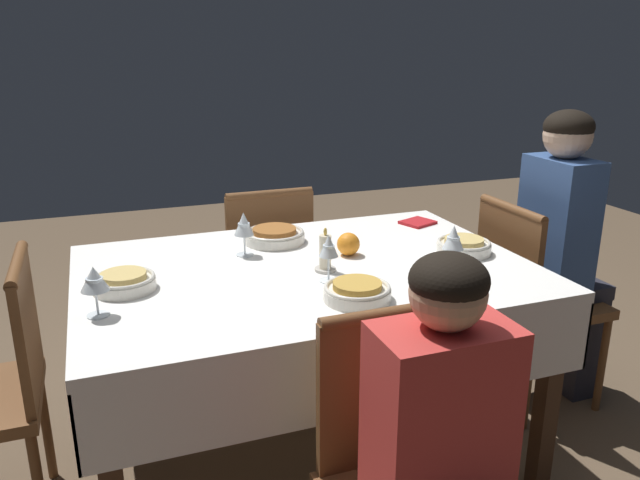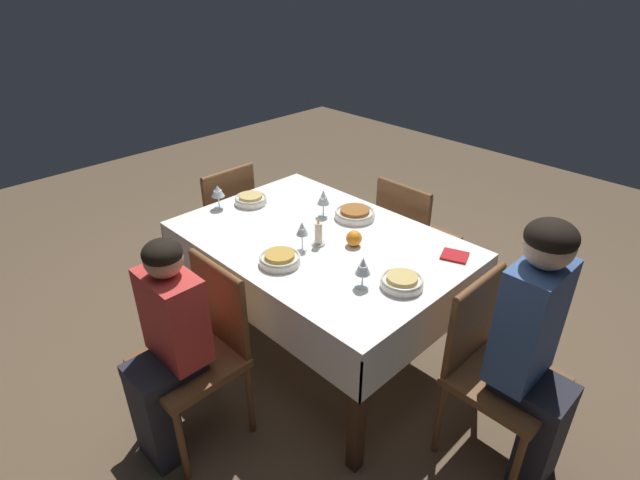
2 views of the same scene
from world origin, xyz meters
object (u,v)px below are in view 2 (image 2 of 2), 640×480
at_px(chair_east, 221,218).
at_px(bowl_east, 251,199).
at_px(candle_centerpiece, 318,235).
at_px(chair_west, 493,363).
at_px(person_adult_denim, 536,345).
at_px(chair_north, 201,346).
at_px(wine_glass_east, 218,192).
at_px(person_child_red, 166,346).
at_px(bowl_west, 402,281).
at_px(orange_fruit, 354,238).
at_px(bowl_south, 355,214).
at_px(wine_glass_south, 323,198).
at_px(wine_glass_west, 363,267).
at_px(bowl_north, 280,259).
at_px(chair_south, 412,235).
at_px(dining_table, 320,252).
at_px(wine_glass_north, 302,230).
at_px(napkin_red_folded, 455,256).

xyz_separation_m(chair_east, bowl_east, (-0.42, 0.04, 0.30)).
height_order(chair_east, candle_centerpiece, candle_centerpiece).
relative_size(chair_west, person_adult_denim, 0.71).
bearing_deg(chair_north, wine_glass_east, 138.29).
bearing_deg(person_child_red, chair_west, 45.31).
bearing_deg(person_adult_denim, bowl_west, 103.21).
distance_m(person_child_red, orange_fruit, 1.04).
relative_size(chair_west, orange_fruit, 10.87).
distance_m(wine_glass_east, orange_fruit, 0.89).
xyz_separation_m(chair_east, bowl_south, (-0.99, -0.26, 0.30)).
height_order(bowl_east, wine_glass_south, wine_glass_south).
distance_m(wine_glass_west, orange_fruit, 0.37).
relative_size(bowl_north, candle_centerpiece, 1.34).
height_order(chair_south, bowl_east, chair_south).
height_order(chair_south, wine_glass_east, wine_glass_east).
bearing_deg(bowl_east, person_adult_denim, -177.46).
height_order(dining_table, candle_centerpiece, candle_centerpiece).
xyz_separation_m(chair_west, chair_north, (1.01, 0.86, 0.00)).
xyz_separation_m(bowl_east, wine_glass_east, (0.08, 0.18, 0.08)).
xyz_separation_m(person_child_red, bowl_east, (0.60, -0.94, 0.20)).
bearing_deg(person_child_red, wine_glass_west, 59.19).
bearing_deg(person_child_red, wine_glass_north, 88.56).
height_order(chair_west, orange_fruit, chair_west).
distance_m(wine_glass_east, napkin_red_folded, 1.39).
distance_m(wine_glass_north, candle_centerpiece, 0.11).
relative_size(wine_glass_west, candle_centerpiece, 1.00).
height_order(wine_glass_east, bowl_south, wine_glass_east).
bearing_deg(bowl_west, chair_west, -162.41).
xyz_separation_m(chair_west, person_adult_denim, (-0.15, 0.00, 0.20)).
height_order(bowl_east, orange_fruit, orange_fruit).
xyz_separation_m(wine_glass_west, bowl_south, (0.48, -0.48, -0.08)).
bearing_deg(chair_north, bowl_south, 91.45).
bearing_deg(candle_centerpiece, chair_north, 86.57).
relative_size(chair_north, person_child_red, 0.81).
xyz_separation_m(dining_table, chair_east, (1.01, -0.05, -0.18)).
xyz_separation_m(chair_south, person_child_red, (0.05, 1.72, 0.10)).
distance_m(bowl_west, candle_centerpiece, 0.54).
bearing_deg(candle_centerpiece, wine_glass_north, 75.76).
bearing_deg(wine_glass_west, bowl_north, 18.75).
height_order(person_adult_denim, wine_glass_south, person_adult_denim).
distance_m(person_child_red, candle_centerpiece, 0.91).
distance_m(chair_north, bowl_north, 0.55).
bearing_deg(bowl_east, chair_west, -177.22).
height_order(chair_north, person_adult_denim, person_adult_denim).
bearing_deg(chair_west, wine_glass_north, 103.03).
xyz_separation_m(bowl_east, napkin_red_folded, (-1.20, -0.34, -0.02)).
xyz_separation_m(chair_west, bowl_north, (0.96, 0.40, 0.30)).
distance_m(person_adult_denim, wine_glass_east, 1.86).
xyz_separation_m(chair_east, wine_glass_south, (-0.85, -0.15, 0.38)).
bearing_deg(candle_centerpiece, dining_table, -50.14).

